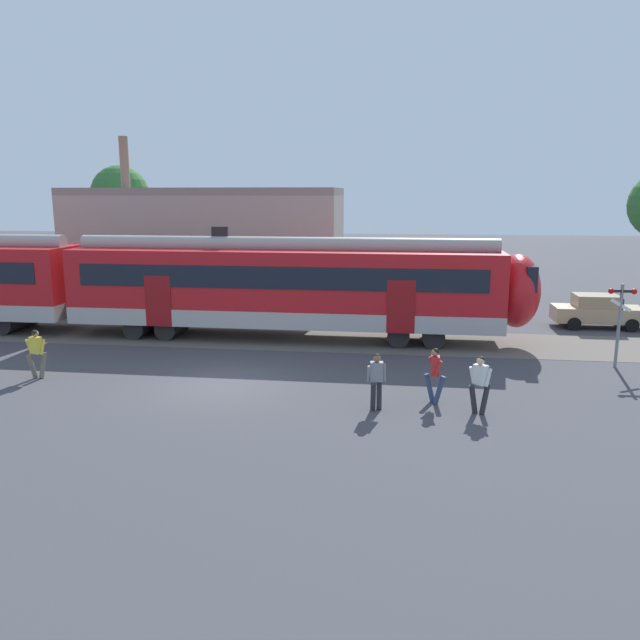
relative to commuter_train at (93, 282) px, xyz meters
name	(u,v)px	position (x,y,z in m)	size (l,w,h in m)	color
ground_plane	(221,384)	(7.77, -6.82, -2.25)	(160.00, 160.00, 0.00)	#424247
track_bed	(45,331)	(-2.48, 0.00, -2.25)	(80.00, 4.40, 0.01)	#605951
commuter_train	(93,282)	(0.00, 0.00, 0.00)	(38.05, 3.07, 4.73)	#B7B2AD
pedestrian_yellow	(36,350)	(1.49, -6.96, -1.29)	(0.62, 0.60, 1.67)	#6B6051
pedestrian_grey	(376,376)	(12.86, -8.55, -1.26)	(0.54, 0.66, 1.67)	#28282D
pedestrian_red	(435,371)	(14.53, -7.72, -1.29)	(0.63, 0.54, 1.67)	navy
pedestrian_white	(481,380)	(15.75, -8.48, -1.26)	(0.68, 0.50, 1.67)	#28282D
parked_car_tan	(598,311)	(22.46, 4.10, -1.47)	(4.00, 1.76, 1.54)	tan
crossing_signal	(620,312)	(21.10, -2.93, -0.24)	(0.96, 0.22, 3.00)	gray
background_building	(206,246)	(2.50, 8.17, 0.95)	(14.98, 5.00, 9.20)	gray
street_tree_left	(120,195)	(-4.78, 13.34, 3.77)	(3.69, 3.69, 7.90)	brown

